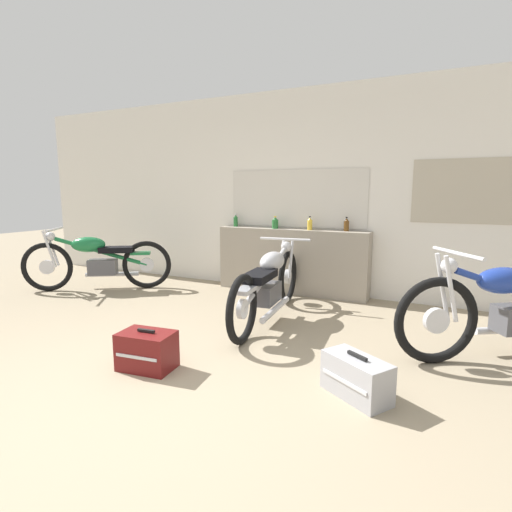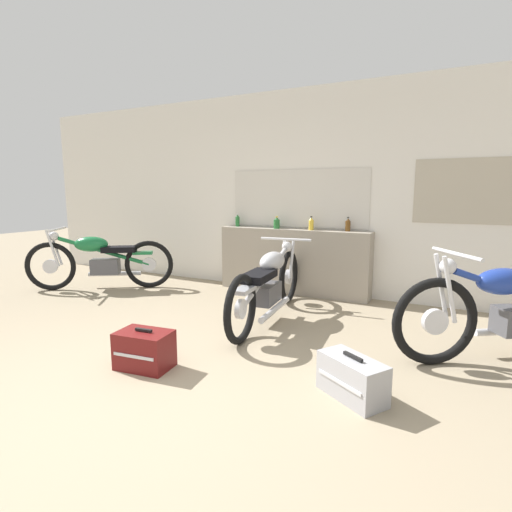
% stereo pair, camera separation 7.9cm
% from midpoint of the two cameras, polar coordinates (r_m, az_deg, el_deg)
% --- Properties ---
extents(ground_plane, '(24.00, 24.00, 0.00)m').
position_cam_midpoint_polar(ground_plane, '(2.88, -19.71, -20.69)').
color(ground_plane, gray).
extents(wall_back, '(10.00, 0.07, 2.80)m').
position_cam_midpoint_polar(wall_back, '(5.64, 7.21, 8.96)').
color(wall_back, silver).
rests_on(wall_back, ground_plane).
extents(sill_counter, '(2.16, 0.28, 0.90)m').
position_cam_midpoint_polar(sill_counter, '(5.62, 4.66, -0.71)').
color(sill_counter, gray).
rests_on(sill_counter, ground_plane).
extents(bottle_leftmost, '(0.06, 0.06, 0.19)m').
position_cam_midpoint_polar(bottle_leftmost, '(5.96, -3.30, 5.06)').
color(bottle_leftmost, '#23662D').
rests_on(bottle_leftmost, sill_counter).
extents(bottle_left_center, '(0.09, 0.09, 0.17)m').
position_cam_midpoint_polar(bottle_left_center, '(5.61, 2.35, 4.72)').
color(bottle_left_center, '#23662D').
rests_on(bottle_left_center, sill_counter).
extents(bottle_center, '(0.07, 0.07, 0.19)m').
position_cam_midpoint_polar(bottle_center, '(5.44, 7.28, 4.57)').
color(bottle_center, gold).
rests_on(bottle_center, sill_counter).
extents(bottle_right_center, '(0.07, 0.07, 0.19)m').
position_cam_midpoint_polar(bottle_right_center, '(5.36, 12.38, 4.37)').
color(bottle_right_center, '#5B3814').
rests_on(bottle_right_center, sill_counter).
extents(motorcycle_silver, '(0.64, 2.20, 0.85)m').
position_cam_midpoint_polar(motorcycle_silver, '(4.42, 1.35, -3.78)').
color(motorcycle_silver, black).
rests_on(motorcycle_silver, ground_plane).
extents(motorcycle_green, '(1.77, 1.23, 0.90)m').
position_cam_midpoint_polar(motorcycle_green, '(6.22, -22.03, -0.54)').
color(motorcycle_green, black).
rests_on(motorcycle_green, ground_plane).
extents(motorcycle_blue, '(1.78, 1.22, 0.94)m').
position_cam_midpoint_polar(motorcycle_blue, '(3.99, 32.26, -6.32)').
color(motorcycle_blue, black).
rests_on(motorcycle_blue, ground_plane).
extents(hard_case_silver, '(0.54, 0.46, 0.31)m').
position_cam_midpoint_polar(hard_case_silver, '(2.96, 13.37, -16.49)').
color(hard_case_silver, '#9E9EA3').
rests_on(hard_case_silver, ground_plane).
extents(hard_case_darkred, '(0.46, 0.33, 0.33)m').
position_cam_midpoint_polar(hard_case_darkred, '(3.41, -15.97, -12.85)').
color(hard_case_darkred, maroon).
rests_on(hard_case_darkred, ground_plane).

